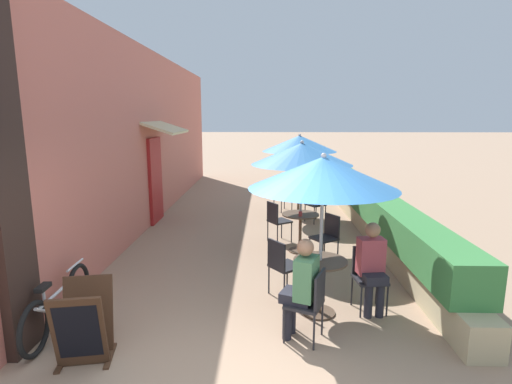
{
  "coord_description": "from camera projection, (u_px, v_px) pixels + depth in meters",
  "views": [
    {
      "loc": [
        0.38,
        -3.5,
        2.64
      ],
      "look_at": [
        0.15,
        5.01,
        1.0
      ],
      "focal_mm": 28.0,
      "sensor_mm": 36.0,
      "label": 1
    }
  ],
  "objects": [
    {
      "name": "bicycle_leaning",
      "position": [
        59.0,
        304.0,
        4.95
      ],
      "size": [
        0.11,
        1.75,
        0.72
      ],
      "rotation": [
        0.0,
        0.0,
        0.03
      ],
      "color": "black",
      "rests_on": "ground_plane"
    },
    {
      "name": "cafe_facade_wall",
      "position": [
        154.0,
        137.0,
        10.29
      ],
      "size": [
        0.98,
        13.86,
        4.2
      ],
      "color": "#C66B5B",
      "rests_on": "ground_plane"
    },
    {
      "name": "planter_hedge",
      "position": [
        357.0,
        197.0,
        10.48
      ],
      "size": [
        0.6,
        12.86,
        1.01
      ],
      "color": "tan",
      "rests_on": "ground_plane"
    },
    {
      "name": "patio_umbrella_mid",
      "position": [
        302.0,
        154.0,
        7.52
      ],
      "size": [
        1.92,
        1.92,
        2.18
      ],
      "color": "#B7B7BC",
      "rests_on": "ground_plane"
    },
    {
      "name": "cafe_chair_near_left",
      "position": [
        310.0,
        300.0,
        4.67
      ],
      "size": [
        0.52,
        0.52,
        0.87
      ],
      "rotation": [
        0.0,
        0.0,
        7.46
      ],
      "color": "#232328",
      "rests_on": "ground_plane"
    },
    {
      "name": "coffee_cup_far",
      "position": [
        296.0,
        187.0,
        10.33
      ],
      "size": [
        0.07,
        0.07,
        0.09
      ],
      "color": "white",
      "rests_on": "patio_table_far"
    },
    {
      "name": "patio_table_near",
      "position": [
        320.0,
        276.0,
        5.32
      ],
      "size": [
        0.72,
        0.72,
        0.76
      ],
      "color": "brown",
      "rests_on": "ground_plane"
    },
    {
      "name": "seated_patron_near_left",
      "position": [
        302.0,
        285.0,
        4.68
      ],
      "size": [
        0.49,
        0.45,
        1.25
      ],
      "rotation": [
        0.0,
        0.0,
        7.46
      ],
      "color": "#23232D",
      "rests_on": "ground_plane"
    },
    {
      "name": "cafe_chair_mid_left",
      "position": [
        327.0,
        234.0,
        7.25
      ],
      "size": [
        0.55,
        0.55,
        0.87
      ],
      "rotation": [
        0.0,
        0.0,
        8.43
      ],
      "color": "#232328",
      "rests_on": "ground_plane"
    },
    {
      "name": "patio_table_far",
      "position": [
        298.0,
        197.0,
        10.52
      ],
      "size": [
        0.72,
        0.72,
        0.76
      ],
      "color": "brown",
      "rests_on": "ground_plane"
    },
    {
      "name": "menu_board",
      "position": [
        84.0,
        324.0,
        4.32
      ],
      "size": [
        0.64,
        0.72,
        0.86
      ],
      "rotation": [
        0.0,
        0.0,
        0.18
      ],
      "color": "#422819",
      "rests_on": "ground_plane"
    },
    {
      "name": "patio_umbrella_far",
      "position": [
        299.0,
        144.0,
        10.26
      ],
      "size": [
        1.92,
        1.92,
        2.18
      ],
      "color": "#B7B7BC",
      "rests_on": "ground_plane"
    },
    {
      "name": "cafe_chair_far_left",
      "position": [
        281.0,
        193.0,
        11.07
      ],
      "size": [
        0.55,
        0.55,
        0.87
      ],
      "rotation": [
        0.0,
        0.0,
        5.29
      ],
      "color": "#232328",
      "rests_on": "ground_plane"
    },
    {
      "name": "coffee_cup_mid",
      "position": [
        300.0,
        214.0,
        7.57
      ],
      "size": [
        0.07,
        0.07,
        0.09
      ],
      "color": "#B73D3D",
      "rests_on": "patio_table_mid"
    },
    {
      "name": "cafe_chair_far_right",
      "position": [
        318.0,
        202.0,
        9.98
      ],
      "size": [
        0.55,
        0.55,
        0.87
      ],
      "rotation": [
        0.0,
        0.0,
        8.43
      ],
      "color": "#232328",
      "rests_on": "ground_plane"
    },
    {
      "name": "cafe_chair_near_back",
      "position": [
        282.0,
        263.0,
        5.84
      ],
      "size": [
        0.56,
        0.56,
        0.87
      ],
      "rotation": [
        0.0,
        0.0,
        11.65
      ],
      "color": "#232328",
      "rests_on": "ground_plane"
    },
    {
      "name": "cafe_chair_mid_right",
      "position": [
        277.0,
        219.0,
        8.33
      ],
      "size": [
        0.55,
        0.55,
        0.87
      ],
      "rotation": [
        0.0,
        0.0,
        11.58
      ],
      "color": "#232328",
      "rests_on": "ground_plane"
    },
    {
      "name": "seated_patron_near_right",
      "position": [
        372.0,
        264.0,
        5.33
      ],
      "size": [
        0.37,
        0.44,
        1.25
      ],
      "rotation": [
        0.0,
        0.0,
        9.55
      ],
      "color": "#23232D",
      "rests_on": "ground_plane"
    },
    {
      "name": "patio_umbrella_near",
      "position": [
        323.0,
        173.0,
        5.06
      ],
      "size": [
        1.92,
        1.92,
        2.18
      ],
      "color": "#B7B7BC",
      "rests_on": "ground_plane"
    },
    {
      "name": "cafe_chair_near_right",
      "position": [
        368.0,
        273.0,
        5.47
      ],
      "size": [
        0.45,
        0.45,
        0.87
      ],
      "rotation": [
        0.0,
        0.0,
        9.55
      ],
      "color": "#232328",
      "rests_on": "ground_plane"
    },
    {
      "name": "patio_table_mid",
      "position": [
        300.0,
        225.0,
        7.79
      ],
      "size": [
        0.72,
        0.72,
        0.76
      ],
      "color": "brown",
      "rests_on": "ground_plane"
    }
  ]
}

